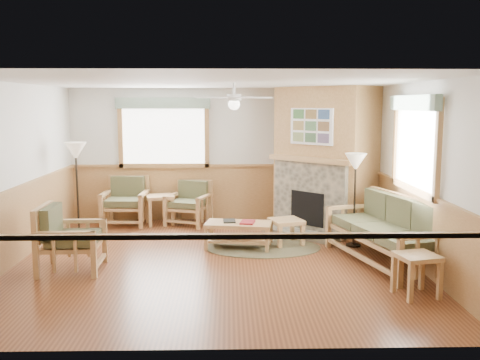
{
  "coord_description": "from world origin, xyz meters",
  "views": [
    {
      "loc": [
        0.2,
        -7.95,
        2.38
      ],
      "look_at": [
        0.4,
        0.7,
        1.15
      ],
      "focal_mm": 40.0,
      "sensor_mm": 36.0,
      "label": 1
    }
  ],
  "objects_px": {
    "armchair_back_right": "(188,203)",
    "end_table_chairs": "(160,210)",
    "floor_lamp_right": "(355,200)",
    "armchair_left": "(72,238)",
    "sofa": "(384,231)",
    "armchair_back_left": "(125,201)",
    "floor_lamp_left": "(77,188)",
    "end_table_sofa": "(416,275)",
    "footstool": "(286,232)",
    "coffee_table": "(238,235)"
  },
  "relations": [
    {
      "from": "armchair_left",
      "to": "footstool",
      "type": "xyz_separation_m",
      "value": [
        3.24,
        1.35,
        -0.26
      ]
    },
    {
      "from": "armchair_back_right",
      "to": "end_table_chairs",
      "type": "relative_size",
      "value": 1.46
    },
    {
      "from": "sofa",
      "to": "coffee_table",
      "type": "relative_size",
      "value": 2.01
    },
    {
      "from": "armchair_back_right",
      "to": "end_table_sofa",
      "type": "relative_size",
      "value": 1.59
    },
    {
      "from": "armchair_back_left",
      "to": "floor_lamp_left",
      "type": "bearing_deg",
      "value": -128.62
    },
    {
      "from": "sofa",
      "to": "armchair_back_right",
      "type": "xyz_separation_m",
      "value": [
        -3.14,
        2.72,
        -0.07
      ]
    },
    {
      "from": "footstool",
      "to": "floor_lamp_left",
      "type": "bearing_deg",
      "value": 167.81
    },
    {
      "from": "armchair_left",
      "to": "footstool",
      "type": "bearing_deg",
      "value": -69.18
    },
    {
      "from": "floor_lamp_right",
      "to": "armchair_back_right",
      "type": "bearing_deg",
      "value": 149.11
    },
    {
      "from": "floor_lamp_left",
      "to": "armchair_left",
      "type": "bearing_deg",
      "value": -76.88
    },
    {
      "from": "end_table_chairs",
      "to": "footstool",
      "type": "xyz_separation_m",
      "value": [
        2.36,
        -1.62,
        -0.07
      ]
    },
    {
      "from": "sofa",
      "to": "armchair_back_left",
      "type": "distance_m",
      "value": 5.17
    },
    {
      "from": "coffee_table",
      "to": "end_table_sofa",
      "type": "xyz_separation_m",
      "value": [
        2.18,
        -2.31,
        0.05
      ]
    },
    {
      "from": "end_table_sofa",
      "to": "footstool",
      "type": "height_order",
      "value": "end_table_sofa"
    },
    {
      "from": "sofa",
      "to": "floor_lamp_left",
      "type": "xyz_separation_m",
      "value": [
        -5.1,
        1.91,
        0.36
      ]
    },
    {
      "from": "coffee_table",
      "to": "floor_lamp_right",
      "type": "bearing_deg",
      "value": 11.8
    },
    {
      "from": "armchair_left",
      "to": "floor_lamp_left",
      "type": "distance_m",
      "value": 2.25
    },
    {
      "from": "end_table_chairs",
      "to": "armchair_left",
      "type": "bearing_deg",
      "value": -106.55
    },
    {
      "from": "footstool",
      "to": "coffee_table",
      "type": "bearing_deg",
      "value": -166.0
    },
    {
      "from": "armchair_back_left",
      "to": "sofa",
      "type": "bearing_deg",
      "value": -29.14
    },
    {
      "from": "coffee_table",
      "to": "armchair_back_left",
      "type": "bearing_deg",
      "value": 150.04
    },
    {
      "from": "end_table_chairs",
      "to": "end_table_sofa",
      "type": "relative_size",
      "value": 1.09
    },
    {
      "from": "end_table_chairs",
      "to": "coffee_table",
      "type": "bearing_deg",
      "value": -49.84
    },
    {
      "from": "end_table_chairs",
      "to": "end_table_sofa",
      "type": "xyz_separation_m",
      "value": [
        3.71,
        -4.13,
        -0.02
      ]
    },
    {
      "from": "coffee_table",
      "to": "floor_lamp_left",
      "type": "distance_m",
      "value": 3.16
    },
    {
      "from": "armchair_back_right",
      "to": "coffee_table",
      "type": "bearing_deg",
      "value": -42.8
    },
    {
      "from": "armchair_back_left",
      "to": "floor_lamp_left",
      "type": "relative_size",
      "value": 0.55
    },
    {
      "from": "armchair_left",
      "to": "end_table_chairs",
      "type": "relative_size",
      "value": 1.63
    },
    {
      "from": "armchair_back_right",
      "to": "end_table_sofa",
      "type": "bearing_deg",
      "value": -33.39
    },
    {
      "from": "end_table_chairs",
      "to": "armchair_back_left",
      "type": "bearing_deg",
      "value": 180.0
    },
    {
      "from": "armchair_back_left",
      "to": "armchair_back_right",
      "type": "height_order",
      "value": "armchair_back_left"
    },
    {
      "from": "end_table_chairs",
      "to": "end_table_sofa",
      "type": "height_order",
      "value": "end_table_chairs"
    },
    {
      "from": "end_table_chairs",
      "to": "armchair_back_right",
      "type": "bearing_deg",
      "value": 0.0
    },
    {
      "from": "floor_lamp_right",
      "to": "armchair_back_left",
      "type": "bearing_deg",
      "value": 157.31
    },
    {
      "from": "sofa",
      "to": "floor_lamp_right",
      "type": "bearing_deg",
      "value": 177.89
    },
    {
      "from": "floor_lamp_left",
      "to": "coffee_table",
      "type": "bearing_deg",
      "value": -19.12
    },
    {
      "from": "armchair_back_right",
      "to": "end_table_chairs",
      "type": "height_order",
      "value": "armchair_back_right"
    },
    {
      "from": "armchair_back_left",
      "to": "armchair_left",
      "type": "relative_size",
      "value": 0.98
    },
    {
      "from": "armchair_back_right",
      "to": "armchair_left",
      "type": "relative_size",
      "value": 0.89
    },
    {
      "from": "coffee_table",
      "to": "armchair_left",
      "type": "bearing_deg",
      "value": -145.13
    },
    {
      "from": "armchair_left",
      "to": "coffee_table",
      "type": "distance_m",
      "value": 2.69
    },
    {
      "from": "end_table_sofa",
      "to": "armchair_back_right",
      "type": "bearing_deg",
      "value": 127.24
    },
    {
      "from": "sofa",
      "to": "armchair_back_right",
      "type": "relative_size",
      "value": 2.54
    },
    {
      "from": "armchair_left",
      "to": "armchair_back_left",
      "type": "bearing_deg",
      "value": -5.77
    },
    {
      "from": "armchair_back_left",
      "to": "end_table_sofa",
      "type": "bearing_deg",
      "value": -40.63
    },
    {
      "from": "end_table_chairs",
      "to": "footstool",
      "type": "distance_m",
      "value": 2.86
    },
    {
      "from": "armchair_back_left",
      "to": "floor_lamp_left",
      "type": "height_order",
      "value": "floor_lamp_left"
    },
    {
      "from": "sofa",
      "to": "armchair_back_left",
      "type": "bearing_deg",
      "value": -136.95
    },
    {
      "from": "coffee_table",
      "to": "floor_lamp_right",
      "type": "distance_m",
      "value": 2.03
    },
    {
      "from": "end_table_sofa",
      "to": "floor_lamp_right",
      "type": "xyz_separation_m",
      "value": [
        -0.23,
        2.39,
        0.52
      ]
    }
  ]
}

